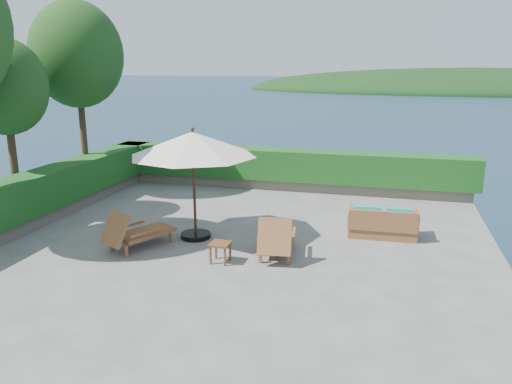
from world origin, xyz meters
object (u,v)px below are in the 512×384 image
(lounge_left, at_px, (136,232))
(side_table, at_px, (220,246))
(lounge_right, at_px, (277,237))
(wicker_loveseat, at_px, (382,224))
(patio_umbrella, at_px, (193,145))

(lounge_left, height_order, side_table, lounge_left)
(lounge_right, xyz_separation_m, wicker_loveseat, (2.25, 1.89, -0.10))
(wicker_loveseat, bearing_deg, side_table, -144.14)
(lounge_right, bearing_deg, lounge_left, 179.50)
(lounge_left, bearing_deg, side_table, 19.01)
(lounge_left, relative_size, side_table, 4.05)
(wicker_loveseat, bearing_deg, lounge_left, -159.34)
(lounge_left, xyz_separation_m, lounge_right, (3.23, 0.42, 0.02))
(patio_umbrella, relative_size, wicker_loveseat, 1.97)
(patio_umbrella, bearing_deg, side_table, -50.63)
(lounge_left, xyz_separation_m, wicker_loveseat, (5.47, 2.30, -0.09))
(lounge_right, xyz_separation_m, side_table, (-1.08, -0.71, -0.05))
(lounge_left, distance_m, wicker_loveseat, 5.94)
(lounge_right, height_order, side_table, lounge_right)
(patio_umbrella, height_order, lounge_left, patio_umbrella)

